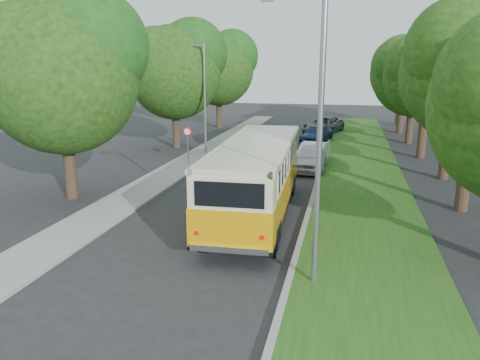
% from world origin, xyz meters
% --- Properties ---
extents(ground, '(120.00, 120.00, 0.00)m').
position_xyz_m(ground, '(0.00, 0.00, 0.00)').
color(ground, '#262628').
rests_on(ground, ground).
extents(curb, '(0.20, 70.00, 0.15)m').
position_xyz_m(curb, '(3.60, 5.00, 0.07)').
color(curb, gray).
rests_on(curb, ground).
extents(grass_verge, '(4.50, 70.00, 0.13)m').
position_xyz_m(grass_verge, '(5.95, 5.00, 0.07)').
color(grass_verge, '#1E5416').
rests_on(grass_verge, ground).
extents(sidewalk, '(2.20, 70.00, 0.12)m').
position_xyz_m(sidewalk, '(-4.80, 5.00, 0.06)').
color(sidewalk, gray).
rests_on(sidewalk, ground).
extents(treeline, '(24.27, 41.91, 9.46)m').
position_xyz_m(treeline, '(3.15, 17.99, 5.93)').
color(treeline, '#332319').
rests_on(treeline, ground).
extents(lamppost_near, '(1.71, 0.16, 8.00)m').
position_xyz_m(lamppost_near, '(4.21, -2.50, 4.37)').
color(lamppost_near, gray).
rests_on(lamppost_near, ground).
extents(lamppost_far, '(1.71, 0.16, 7.50)m').
position_xyz_m(lamppost_far, '(-4.70, 16.00, 4.12)').
color(lamppost_far, gray).
rests_on(lamppost_far, ground).
extents(warning_sign, '(0.56, 0.10, 2.50)m').
position_xyz_m(warning_sign, '(-4.50, 11.98, 1.71)').
color(warning_sign, gray).
rests_on(warning_sign, ground).
extents(vintage_bus, '(3.20, 10.86, 3.20)m').
position_xyz_m(vintage_bus, '(1.48, 3.28, 1.60)').
color(vintage_bus, '#E59E07').
rests_on(vintage_bus, ground).
extents(car_silver, '(1.83, 4.42, 1.50)m').
position_xyz_m(car_silver, '(3.00, 12.53, 0.75)').
color(car_silver, silver).
rests_on(car_silver, ground).
extents(car_white, '(2.03, 4.45, 1.42)m').
position_xyz_m(car_white, '(3.00, 13.82, 0.71)').
color(car_white, white).
rests_on(car_white, ground).
extents(car_blue, '(2.74, 4.77, 1.30)m').
position_xyz_m(car_blue, '(2.60, 23.04, 0.65)').
color(car_blue, navy).
rests_on(car_blue, ground).
extents(car_grey, '(3.99, 6.01, 1.53)m').
position_xyz_m(car_grey, '(2.83, 28.04, 0.77)').
color(car_grey, '#575A5E').
rests_on(car_grey, ground).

